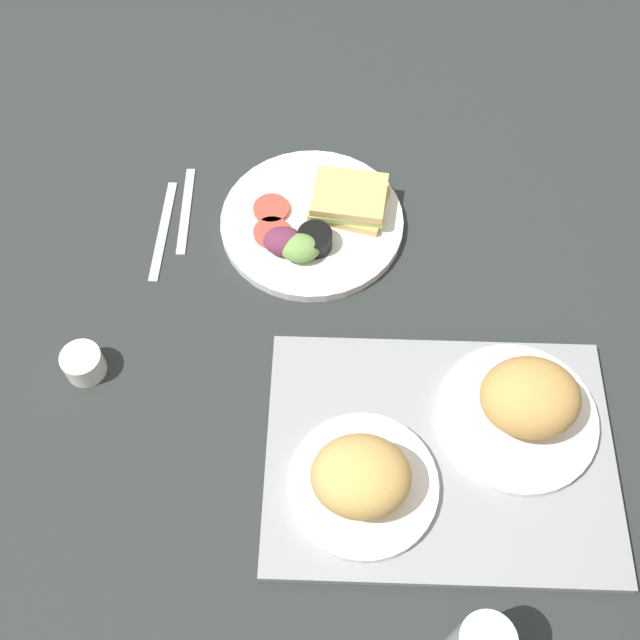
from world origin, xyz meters
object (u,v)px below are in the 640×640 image
Objects in this scene: espresso_cup at (81,363)px; fork at (184,210)px; bread_plate_far at (359,479)px; bread_plate_near at (523,404)px; serving_tray at (437,454)px; knife at (161,230)px; plate_with_salad at (314,221)px.

fork is (-10.06, -28.45, -1.75)cm from espresso_cup.
bread_plate_near is at bearing -152.55° from bread_plate_far.
bread_plate_near is 1.25× the size of fork.
espresso_cup is (58.95, -5.19, -3.59)cm from bread_plate_near.
espresso_cup reaches higher than serving_tray.
serving_tray is 2.37× the size of bread_plate_far.
knife is at bearing -106.11° from espresso_cup.
espresso_cup is 0.33× the size of fork.
serving_tray is at bearing 50.81° from knife.
fork is at bearing -6.66° from plate_with_salad.
bread_plate_near is 0.75× the size of plate_with_salad.
knife is (41.41, -35.05, -0.55)cm from serving_tray.
serving_tray is 40.72cm from plate_with_salad.
serving_tray is 1.59× the size of plate_with_salad.
bread_plate_far is at bearing 30.48° from fork.
plate_with_salad is at bearing -64.15° from serving_tray.
knife is at bearing 3.83° from plate_with_salad.
bread_plate_far is (20.74, 10.78, -0.01)cm from bread_plate_near.
fork is (28.14, -44.42, -5.33)cm from bread_plate_far.
knife is at bearing -52.39° from bread_plate_far.
serving_tray is 2.12× the size of bread_plate_near.
plate_with_salad reaches higher than serving_tray.
knife is (3.00, 4.00, 0.00)cm from fork.
plate_with_salad is at bearing 81.46° from fork.
serving_tray is at bearing 115.85° from plate_with_salad.
plate_with_salad is (28.22, -31.23, -3.87)cm from bread_plate_near.
espresso_cup is 25.51cm from knife.
knife is (51.88, -29.64, -5.34)cm from bread_plate_near.
fork is at bearing 144.18° from knife.
espresso_cup is at bearing -5.03° from bread_plate_near.
bread_plate_near is at bearing 132.10° from plate_with_salad.
serving_tray is at bearing 27.28° from bread_plate_near.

